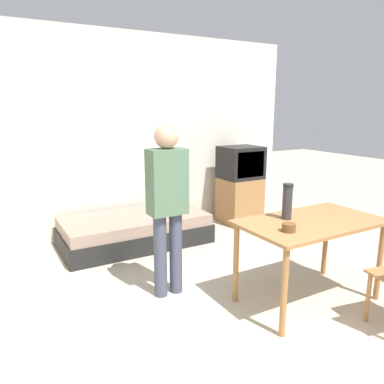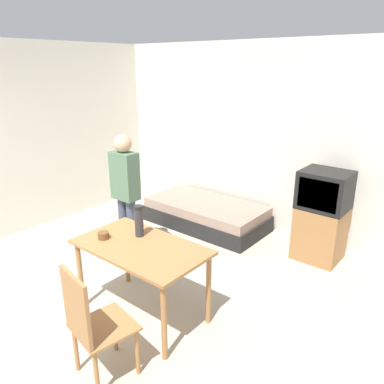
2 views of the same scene
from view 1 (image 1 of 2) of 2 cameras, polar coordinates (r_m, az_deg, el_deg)
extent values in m
cube|color=silver|center=(5.21, -10.25, 8.49)|extent=(5.23, 0.06, 2.70)
cube|color=black|center=(4.90, -8.64, -6.51)|extent=(1.85, 0.92, 0.24)
cube|color=gray|center=(4.84, -8.72, -4.40)|extent=(1.79, 0.89, 0.14)
cube|color=#9E6B3D|center=(5.73, 7.26, -1.25)|extent=(0.55, 0.52, 0.68)
cube|color=black|center=(5.62, 7.42, 4.48)|extent=(0.58, 0.49, 0.47)
cube|color=black|center=(5.43, 8.95, 4.14)|extent=(0.47, 0.01, 0.37)
cube|color=#9E6B3D|center=(3.44, 17.71, -4.37)|extent=(1.27, 0.73, 0.03)
cylinder|color=#9E6B3D|center=(3.00, 13.86, -14.63)|extent=(0.05, 0.05, 0.73)
cylinder|color=#9E6B3D|center=(3.83, 26.70, -9.48)|extent=(0.05, 0.05, 0.73)
cylinder|color=#9E6B3D|center=(3.42, 6.71, -10.76)|extent=(0.05, 0.05, 0.73)
cylinder|color=#9E6B3D|center=(4.16, 19.69, -7.05)|extent=(0.05, 0.05, 0.73)
cylinder|color=#9E6B3D|center=(3.48, 25.25, -14.31)|extent=(0.04, 0.04, 0.43)
cylinder|color=#3D4256|center=(3.50, -4.85, -9.70)|extent=(0.12, 0.12, 0.79)
cylinder|color=#3D4256|center=(3.56, -2.48, -9.23)|extent=(0.12, 0.12, 0.79)
cube|color=#4C6B51|center=(3.33, -3.82, 1.55)|extent=(0.34, 0.20, 0.59)
sphere|color=tan|center=(3.27, -3.93, 8.45)|extent=(0.21, 0.21, 0.21)
cylinder|color=#2D2D33|center=(3.38, 14.32, -1.41)|extent=(0.09, 0.09, 0.32)
cylinder|color=black|center=(3.34, 14.46, 0.99)|extent=(0.09, 0.09, 0.03)
cylinder|color=brown|center=(3.08, 14.53, -5.27)|extent=(0.11, 0.11, 0.07)
camera|label=2|loc=(4.86, 61.83, 14.00)|focal=35.00mm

